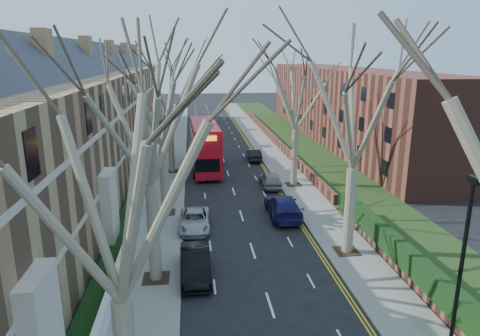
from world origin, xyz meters
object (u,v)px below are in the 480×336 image
object	(u,v)px
double_decker_bus	(205,147)
car_left_mid	(195,264)
lamp_post	(459,284)
car_right_near	(283,206)

from	to	relation	value
double_decker_bus	car_left_mid	size ratio (longest dim) A/B	2.53
double_decker_bus	car_left_mid	xyz separation A→B (m)	(-1.34, -22.90, -1.61)
lamp_post	double_decker_bus	distance (m)	33.49
lamp_post	car_left_mid	size ratio (longest dim) A/B	1.76
lamp_post	car_right_near	xyz separation A→B (m)	(-1.91, 18.02, -3.76)
lamp_post	car_right_near	world-z (taller)	lamp_post
double_decker_bus	car_left_mid	distance (m)	23.00
lamp_post	double_decker_bus	xyz separation A→B (m)	(-7.23, 32.62, -2.20)
car_left_mid	car_right_near	xyz separation A→B (m)	(6.67, 8.30, 0.05)
car_right_near	car_left_mid	bearing A→B (deg)	52.84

